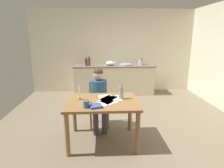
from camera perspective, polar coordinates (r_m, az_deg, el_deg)
ground_plane at (r=4.09m, az=2.67°, el=-12.09°), size 5.20×5.20×0.04m
wall_back at (r=6.28m, az=0.40°, el=9.69°), size 5.20×0.12×2.60m
kitchen_counter at (r=6.05m, az=0.60°, el=1.39°), size 2.48×0.64×0.90m
dining_table at (r=3.23m, az=-2.88°, el=-6.84°), size 1.18×0.91×0.74m
chair_at_table at (r=3.94m, az=-3.98°, el=-5.20°), size 0.43×0.43×0.87m
person_seated at (r=3.74m, az=-3.93°, el=-3.16°), size 0.34×0.60×1.19m
coffee_mug at (r=2.91m, az=-7.60°, el=-5.98°), size 0.13×0.09×0.10m
candlestick at (r=3.28m, az=-9.66°, el=-3.51°), size 0.06×0.06×0.24m
book_magazine at (r=2.94m, az=-4.92°, el=-6.48°), size 0.24×0.24×0.03m
paper_letter at (r=3.17m, az=-1.37°, el=-5.12°), size 0.35×0.36×0.00m
paper_bill at (r=3.37m, az=-2.16°, el=-3.94°), size 0.24×0.31×0.00m
paper_envelope at (r=3.09m, az=-2.58°, el=-5.65°), size 0.34×0.36×0.00m
paper_receipt at (r=3.31m, az=0.78°, el=-4.29°), size 0.26×0.33×0.00m
paper_notice at (r=3.33m, az=-0.89°, el=-4.19°), size 0.35×0.36×0.00m
wine_bottle_on_table at (r=3.26m, az=2.77°, el=-2.50°), size 0.08×0.08×0.27m
sink_unit at (r=6.01m, az=4.11°, el=5.83°), size 0.36×0.36×0.24m
bottle_oil at (r=5.95m, az=-7.65°, el=6.47°), size 0.08×0.08×0.25m
bottle_vinegar at (r=5.93m, az=-6.79°, el=6.64°), size 0.07×0.07×0.29m
mixing_bowl at (r=5.97m, az=-0.57°, el=6.18°), size 0.27×0.27×0.12m
stovetop_kettle at (r=6.07m, az=8.72°, el=6.51°), size 0.18×0.18×0.22m
wine_glass_near_sink at (r=6.11m, az=0.98°, el=6.81°), size 0.07×0.07×0.15m
wine_glass_by_kettle at (r=6.10m, az=-0.10°, el=6.80°), size 0.07×0.07×0.15m
wine_glass_back_left at (r=6.10m, az=-1.09°, el=6.80°), size 0.07×0.07×0.15m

